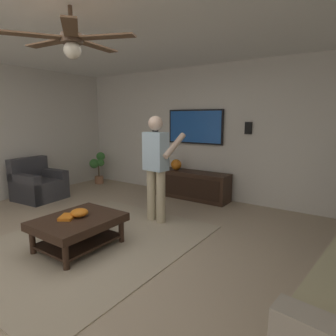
{
  "coord_description": "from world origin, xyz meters",
  "views": [
    {
      "loc": [
        -2.02,
        -2.53,
        1.61
      ],
      "look_at": [
        1.14,
        -0.34,
        0.93
      ],
      "focal_mm": 30.41,
      "sensor_mm": 36.0,
      "label": 1
    }
  ],
  "objects": [
    {
      "name": "ground_plane",
      "position": [
        0.0,
        0.0,
        0.0
      ],
      "size": [
        7.83,
        7.83,
        0.0
      ],
      "primitive_type": "plane",
      "color": "tan"
    },
    {
      "name": "wall_back_tv",
      "position": [
        3.18,
        0.0,
        1.31
      ],
      "size": [
        0.1,
        6.73,
        2.63
      ],
      "primitive_type": "cube",
      "color": "silver",
      "rests_on": "ground"
    },
    {
      "name": "ceiling_slab",
      "position": [
        0.0,
        0.0,
        2.68
      ],
      "size": [
        6.46,
        6.73,
        0.1
      ],
      "primitive_type": "cube",
      "color": "white"
    },
    {
      "name": "area_rug",
      "position": [
        0.29,
        0.29,
        0.01
      ],
      "size": [
        2.9,
        2.35,
        0.01
      ],
      "primitive_type": "cube",
      "color": "tan",
      "rests_on": "ground"
    },
    {
      "name": "armchair",
      "position": [
        1.05,
        2.76,
        0.28
      ],
      "size": [
        0.87,
        0.88,
        0.82
      ],
      "rotation": [
        0.0,
        0.0,
        -1.48
      ],
      "color": "#38383D",
      "rests_on": "ground"
    },
    {
      "name": "coffee_table",
      "position": [
        0.09,
        0.29,
        0.3
      ],
      "size": [
        1.0,
        0.8,
        0.4
      ],
      "color": "#332116",
      "rests_on": "ground"
    },
    {
      "name": "media_console",
      "position": [
        2.85,
        0.34,
        0.28
      ],
      "size": [
        0.45,
        1.7,
        0.55
      ],
      "rotation": [
        0.0,
        0.0,
        3.14
      ],
      "color": "#332116",
      "rests_on": "ground"
    },
    {
      "name": "tv",
      "position": [
        3.09,
        0.34,
        1.43
      ],
      "size": [
        0.05,
        1.23,
        0.69
      ],
      "rotation": [
        0.0,
        0.0,
        3.14
      ],
      "color": "black"
    },
    {
      "name": "person_standing",
      "position": [
        1.41,
        0.06,
        0.93
      ],
      "size": [
        0.57,
        0.57,
        1.64
      ],
      "rotation": [
        0.0,
        0.0,
        -0.1
      ],
      "color": "#C6B793",
      "rests_on": "ground"
    },
    {
      "name": "potted_plant_short",
      "position": [
        2.7,
        2.85,
        0.46
      ],
      "size": [
        0.38,
        0.33,
        0.77
      ],
      "color": "#9E6B4C",
      "rests_on": "ground"
    },
    {
      "name": "bowl",
      "position": [
        0.13,
        0.31,
        0.45
      ],
      "size": [
        0.22,
        0.22,
        0.1
      ],
      "primitive_type": "ellipsoid",
      "color": "orange",
      "rests_on": "coffee_table"
    },
    {
      "name": "remote_white",
      "position": [
        0.15,
        0.44,
        0.41
      ],
      "size": [
        0.16,
        0.07,
        0.02
      ],
      "primitive_type": "cube",
      "rotation": [
        0.0,
        0.0,
        6.09
      ],
      "color": "white",
      "rests_on": "coffee_table"
    },
    {
      "name": "book",
      "position": [
        0.0,
        0.37,
        0.42
      ],
      "size": [
        0.27,
        0.25,
        0.04
      ],
      "primitive_type": "cube",
      "rotation": [
        0.0,
        0.0,
        3.71
      ],
      "color": "orange",
      "rests_on": "coffee_table"
    },
    {
      "name": "vase_round",
      "position": [
        2.83,
        0.63,
        0.66
      ],
      "size": [
        0.22,
        0.22,
        0.22
      ],
      "primitive_type": "sphere",
      "color": "orange",
      "rests_on": "media_console"
    },
    {
      "name": "wall_speaker_left",
      "position": [
        3.1,
        -0.76,
        1.43
      ],
      "size": [
        0.06,
        0.12,
        0.22
      ],
      "primitive_type": "cube",
      "color": "black"
    },
    {
      "name": "wall_speaker_right",
      "position": [
        3.1,
        1.37,
        1.4
      ],
      "size": [
        0.06,
        0.12,
        0.22
      ],
      "primitive_type": "cube",
      "color": "black"
    },
    {
      "name": "ceiling_fan",
      "position": [
        -0.26,
        -0.23,
        2.3
      ],
      "size": [
        1.13,
        1.18,
        0.46
      ],
      "color": "#4C3828"
    }
  ]
}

